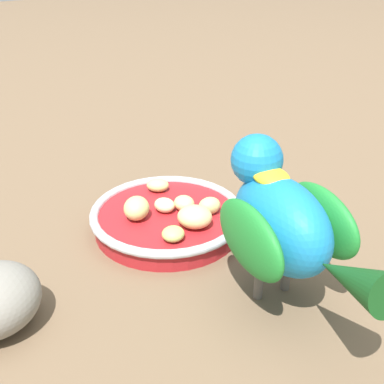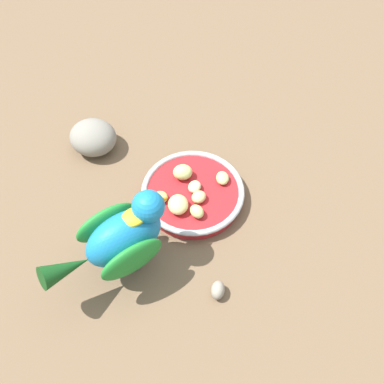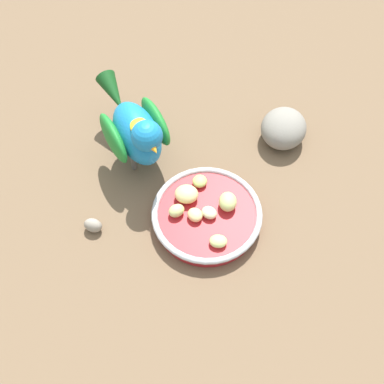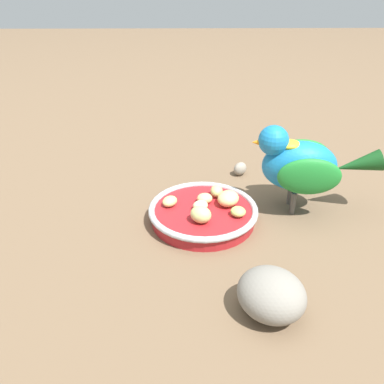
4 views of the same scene
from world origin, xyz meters
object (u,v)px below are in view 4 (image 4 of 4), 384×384
(apple_piece_1, at_px, (200,206))
(apple_piece_2, at_px, (170,200))
(apple_piece_4, at_px, (217,191))
(pebble_0, at_px, (240,169))
(feeding_bowl, at_px, (203,213))
(apple_piece_6, at_px, (238,212))
(rock_large, at_px, (271,294))
(parrot, at_px, (302,163))
(apple_piece_0, at_px, (228,198))
(apple_piece_5, at_px, (205,198))
(apple_piece_3, at_px, (201,214))

(apple_piece_1, xyz_separation_m, apple_piece_2, (0.02, 0.05, -0.00))
(apple_piece_4, xyz_separation_m, pebble_0, (0.13, -0.06, -0.02))
(apple_piece_1, bearing_deg, feeding_bowl, -76.26)
(pebble_0, bearing_deg, apple_piece_6, 172.36)
(apple_piece_4, bearing_deg, rock_large, -168.49)
(apple_piece_4, distance_m, rock_large, 0.26)
(rock_large, xyz_separation_m, pebble_0, (0.38, -0.00, -0.02))
(apple_piece_2, xyz_separation_m, rock_large, (-0.23, -0.13, -0.00))
(apple_piece_2, relative_size, parrot, 0.13)
(apple_piece_0, height_order, apple_piece_5, apple_piece_0)
(apple_piece_3, height_order, apple_piece_5, apple_piece_3)
(apple_piece_3, xyz_separation_m, apple_piece_5, (0.06, -0.01, -0.00))
(apple_piece_6, xyz_separation_m, parrot, (0.06, -0.11, 0.06))
(rock_large, bearing_deg, apple_piece_4, 11.51)
(apple_piece_3, bearing_deg, feeding_bowl, -8.34)
(apple_piece_4, distance_m, apple_piece_5, 0.03)
(rock_large, bearing_deg, apple_piece_3, 25.16)
(apple_piece_4, height_order, apple_piece_6, apple_piece_4)
(feeding_bowl, relative_size, apple_piece_2, 6.47)
(feeding_bowl, height_order, apple_piece_6, apple_piece_6)
(apple_piece_3, bearing_deg, parrot, -66.37)
(apple_piece_3, distance_m, pebble_0, 0.22)
(apple_piece_1, bearing_deg, apple_piece_5, -19.82)
(apple_piece_0, height_order, apple_piece_6, apple_piece_0)
(apple_piece_6, height_order, pebble_0, apple_piece_6)
(feeding_bowl, bearing_deg, apple_piece_2, 71.47)
(apple_piece_2, xyz_separation_m, apple_piece_4, (0.02, -0.08, 0.00))
(apple_piece_3, xyz_separation_m, pebble_0, (0.21, -0.09, -0.02))
(apple_piece_6, xyz_separation_m, pebble_0, (0.19, -0.03, -0.02))
(parrot, height_order, rock_large, parrot)
(feeding_bowl, relative_size, rock_large, 2.05)
(feeding_bowl, distance_m, apple_piece_3, 0.04)
(rock_large, bearing_deg, apple_piece_2, 30.00)
(apple_piece_1, height_order, apple_piece_2, same)
(apple_piece_2, distance_m, apple_piece_5, 0.06)
(apple_piece_1, bearing_deg, apple_piece_2, 68.74)
(apple_piece_5, distance_m, rock_large, 0.24)
(apple_piece_2, height_order, parrot, parrot)
(apple_piece_4, bearing_deg, parrot, -91.85)
(apple_piece_0, xyz_separation_m, pebble_0, (0.15, -0.04, -0.02))
(feeding_bowl, height_order, rock_large, rock_large)
(apple_piece_5, distance_m, pebble_0, 0.17)
(apple_piece_4, bearing_deg, apple_piece_0, -147.10)
(apple_piece_5, height_order, parrot, parrot)
(apple_piece_2, relative_size, rock_large, 0.32)
(apple_piece_0, xyz_separation_m, rock_large, (-0.23, -0.03, -0.01))
(parrot, xyz_separation_m, rock_large, (-0.25, 0.09, -0.06))
(apple_piece_5, bearing_deg, parrot, -83.81)
(apple_piece_4, bearing_deg, apple_piece_6, -153.88)
(feeding_bowl, height_order, apple_piece_0, apple_piece_0)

